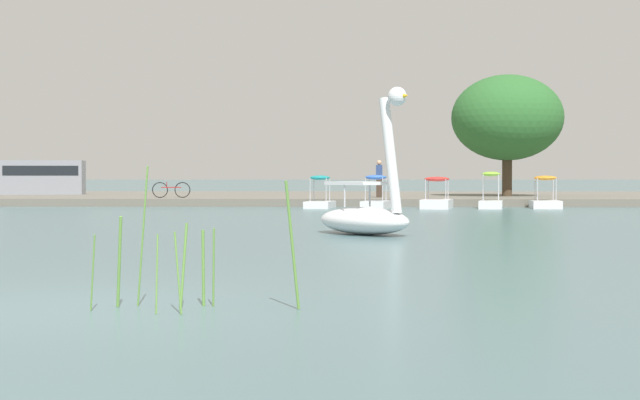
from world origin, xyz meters
TOP-DOWN VIEW (x-y plane):
  - ground_plane at (0.00, 0.00)m, footprint 527.09×527.09m
  - shore_bank_far at (0.00, 41.00)m, footprint 148.65×19.32m
  - swan_boat at (3.41, 12.38)m, footprint 2.79×2.82m
  - pedal_boat_teal at (1.78, 29.97)m, footprint 1.38×1.98m
  - pedal_boat_blue at (4.16, 29.61)m, footprint 1.37×1.94m
  - pedal_boat_red at (6.73, 29.45)m, footprint 1.59×2.22m
  - pedal_boat_lime at (9.03, 29.64)m, footprint 1.29×2.04m
  - pedal_boat_orange at (11.39, 29.96)m, footprint 1.36×2.02m
  - tree_broadleaf_left at (10.97, 36.98)m, footprint 6.38×6.00m
  - person_on_path at (4.47, 34.31)m, footprint 0.31×0.31m
  - bicycle_parked at (-5.28, 33.38)m, footprint 1.76×0.26m
  - parked_van at (-13.75, 40.68)m, footprint 4.55×2.34m
  - reed_clump_foreground at (1.30, 0.18)m, footprint 2.19×0.65m

SIDE VIEW (x-z plane):
  - ground_plane at x=0.00m, z-range 0.00..0.00m
  - shore_bank_far at x=0.00m, z-range 0.00..0.35m
  - pedal_boat_red at x=6.73m, z-range -0.27..1.08m
  - pedal_boat_teal at x=1.78m, z-range -0.29..1.11m
  - pedal_boat_lime at x=9.03m, z-range -0.37..1.19m
  - pedal_boat_orange at x=11.39m, z-range -0.28..1.11m
  - pedal_boat_blue at x=4.16m, z-range -0.27..1.16m
  - reed_clump_foreground at x=1.30m, z-range -0.23..1.29m
  - swan_boat at x=3.41m, z-range -1.15..2.29m
  - bicycle_parked at x=-5.28m, z-range 0.35..1.10m
  - person_on_path at x=4.47m, z-range 0.40..2.18m
  - parked_van at x=-13.75m, z-range 0.43..2.29m
  - tree_broadleaf_left at x=10.97m, z-range 1.23..7.32m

